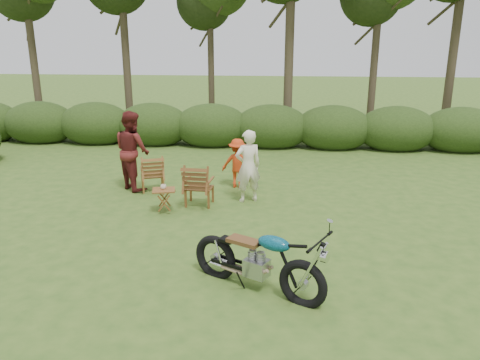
# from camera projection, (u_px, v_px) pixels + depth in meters

# --- Properties ---
(ground) EXTENTS (80.00, 80.00, 0.00)m
(ground) POSITION_uv_depth(u_px,v_px,m) (250.00, 277.00, 6.99)
(ground) COLOR #304F1A
(ground) RESTS_ON ground
(tree_line) EXTENTS (22.52, 11.62, 8.14)m
(tree_line) POSITION_uv_depth(u_px,v_px,m) (290.00, 26.00, 15.11)
(tree_line) COLOR #3C2F21
(tree_line) RESTS_ON ground
(motorcycle) EXTENTS (2.15, 1.62, 1.15)m
(motorcycle) POSITION_uv_depth(u_px,v_px,m) (256.00, 288.00, 6.68)
(motorcycle) COLOR #0B7998
(motorcycle) RESTS_ON ground
(lawn_chair_right) EXTENTS (0.66, 0.66, 0.91)m
(lawn_chair_right) POSITION_uv_depth(u_px,v_px,m) (200.00, 205.00, 10.06)
(lawn_chair_right) COLOR brown
(lawn_chair_right) RESTS_ON ground
(lawn_chair_left) EXTENTS (0.75, 0.75, 0.85)m
(lawn_chair_left) POSITION_uv_depth(u_px,v_px,m) (153.00, 190.00, 11.03)
(lawn_chair_left) COLOR brown
(lawn_chair_left) RESTS_ON ground
(side_table) EXTENTS (0.55, 0.49, 0.49)m
(side_table) POSITION_uv_depth(u_px,v_px,m) (164.00, 201.00, 9.58)
(side_table) COLOR #5A3216
(side_table) RESTS_ON ground
(cup) EXTENTS (0.13, 0.13, 0.09)m
(cup) POSITION_uv_depth(u_px,v_px,m) (163.00, 187.00, 9.52)
(cup) COLOR beige
(cup) RESTS_ON side_table
(adult_a) EXTENTS (0.68, 0.59, 1.59)m
(adult_a) POSITION_uv_depth(u_px,v_px,m) (248.00, 201.00, 10.29)
(adult_a) COLOR #F2E6C7
(adult_a) RESTS_ON ground
(adult_b) EXTENTS (1.14, 1.13, 1.85)m
(adult_b) POSITION_uv_depth(u_px,v_px,m) (135.00, 188.00, 11.18)
(adult_b) COLOR #5D1C1A
(adult_b) RESTS_ON ground
(child) EXTENTS (0.79, 0.49, 1.18)m
(child) POSITION_uv_depth(u_px,v_px,m) (238.00, 187.00, 11.27)
(child) COLOR #BC3511
(child) RESTS_ON ground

